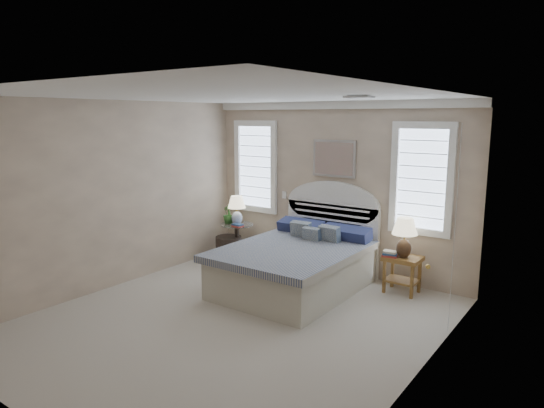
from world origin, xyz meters
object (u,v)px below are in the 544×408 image
(nightstand_right, at_px, (402,266))
(lamp_right, at_px, (405,233))
(side_table_left, at_px, (237,238))
(lamp_left, at_px, (237,207))
(bed, at_px, (298,262))
(floor_pot, at_px, (229,248))

(nightstand_right, relative_size, lamp_right, 0.93)
(nightstand_right, xyz_separation_m, lamp_right, (0.02, -0.03, 0.49))
(side_table_left, xyz_separation_m, nightstand_right, (2.95, 0.10, -0.00))
(lamp_left, xyz_separation_m, lamp_right, (2.94, 0.09, -0.06))
(bed, height_order, nightstand_right, bed)
(nightstand_right, height_order, lamp_left, lamp_left)
(side_table_left, relative_size, lamp_right, 1.10)
(nightstand_right, bearing_deg, lamp_left, -177.62)
(floor_pot, bearing_deg, side_table_left, 37.63)
(nightstand_right, distance_m, floor_pot, 3.08)
(floor_pot, height_order, lamp_right, lamp_right)
(side_table_left, bearing_deg, floor_pot, -142.37)
(side_table_left, height_order, lamp_right, lamp_right)
(lamp_left, bearing_deg, nightstand_right, 2.38)
(lamp_right, bearing_deg, nightstand_right, 122.80)
(side_table_left, bearing_deg, nightstand_right, 1.94)
(bed, xyz_separation_m, nightstand_right, (1.30, 0.69, 0.00))
(nightstand_right, xyz_separation_m, lamp_left, (-2.93, -0.12, 0.55))
(bed, distance_m, side_table_left, 1.75)
(nightstand_right, bearing_deg, side_table_left, -178.06)
(nightstand_right, bearing_deg, floor_pot, -176.45)
(side_table_left, height_order, nightstand_right, side_table_left)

